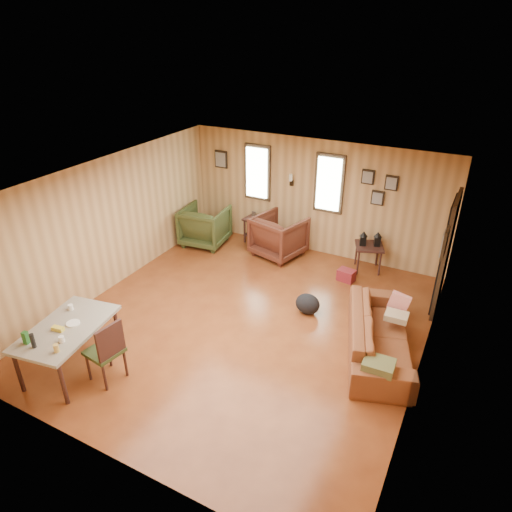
{
  "coord_description": "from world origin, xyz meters",
  "views": [
    {
      "loc": [
        3.02,
        -5.39,
        4.46
      ],
      "look_at": [
        0.0,
        0.4,
        1.05
      ],
      "focal_mm": 32.0,
      "sensor_mm": 36.0,
      "label": 1
    }
  ],
  "objects": [
    {
      "name": "room",
      "position": [
        0.17,
        0.27,
        1.21
      ],
      "size": [
        5.54,
        6.04,
        2.44
      ],
      "color": "brown",
      "rests_on": "ground"
    },
    {
      "name": "sofa",
      "position": [
        2.13,
        0.27,
        0.43
      ],
      "size": [
        1.26,
        2.27,
        0.85
      ],
      "primitive_type": "imported",
      "rotation": [
        0.0,
        0.0,
        1.87
      ],
      "color": "brown",
      "rests_on": "ground"
    },
    {
      "name": "recliner_brown",
      "position": [
        -0.53,
        2.46,
        0.48
      ],
      "size": [
        1.12,
        1.08,
        0.96
      ],
      "primitive_type": "imported",
      "rotation": [
        0.0,
        0.0,
        2.89
      ],
      "color": "#522518",
      "rests_on": "ground"
    },
    {
      "name": "recliner_green",
      "position": [
        -2.2,
        2.21,
        0.47
      ],
      "size": [
        1.01,
        0.96,
        0.94
      ],
      "primitive_type": "imported",
      "rotation": [
        0.0,
        0.0,
        -3.02
      ],
      "color": "#353F1C",
      "rests_on": "ground"
    },
    {
      "name": "end_table",
      "position": [
        -1.21,
        2.83,
        0.39
      ],
      "size": [
        0.62,
        0.57,
        0.7
      ],
      "rotation": [
        0.0,
        0.0,
        -0.14
      ],
      "color": "#3C201B",
      "rests_on": "ground"
    },
    {
      "name": "side_table",
      "position": [
        1.3,
        2.68,
        0.57
      ],
      "size": [
        0.67,
        0.67,
        0.83
      ],
      "rotation": [
        0.0,
        0.0,
        0.37
      ],
      "color": "#3C201B",
      "rests_on": "ground"
    },
    {
      "name": "cooler",
      "position": [
        1.07,
        2.08,
        0.11
      ],
      "size": [
        0.35,
        0.27,
        0.22
      ],
      "rotation": [
        0.0,
        0.0,
        -0.16
      ],
      "color": "maroon",
      "rests_on": "ground"
    },
    {
      "name": "backpack",
      "position": [
        0.81,
        0.73,
        0.18
      ],
      "size": [
        0.49,
        0.41,
        0.36
      ],
      "rotation": [
        0.0,
        0.0,
        -0.25
      ],
      "color": "black",
      "rests_on": "ground"
    },
    {
      "name": "sofa_pillows",
      "position": [
        2.29,
        0.07,
        0.5
      ],
      "size": [
        0.45,
        1.7,
        0.35
      ],
      "rotation": [
        0.0,
        0.0,
        0.03
      ],
      "color": "brown",
      "rests_on": "sofa"
    },
    {
      "name": "dining_table",
      "position": [
        -1.64,
        -2.11,
        0.65
      ],
      "size": [
        1.05,
        1.51,
        0.92
      ],
      "rotation": [
        0.0,
        0.0,
        0.16
      ],
      "color": "gray",
      "rests_on": "ground"
    },
    {
      "name": "dining_chair",
      "position": [
        -0.98,
        -2.03,
        0.54
      ],
      "size": [
        0.49,
        0.49,
        0.96
      ],
      "rotation": [
        0.0,
        0.0,
        -0.15
      ],
      "color": "#353F1C",
      "rests_on": "ground"
    }
  ]
}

